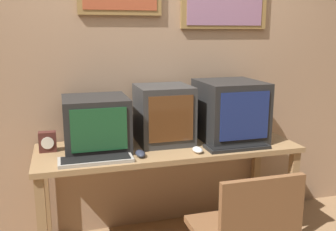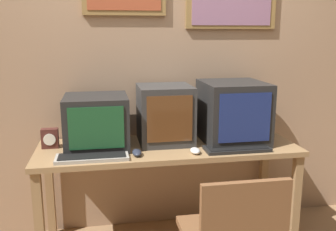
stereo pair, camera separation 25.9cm
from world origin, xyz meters
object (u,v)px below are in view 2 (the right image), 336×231
Objects in this scene: monitor_left at (97,122)px; desk_lamp at (263,97)px; mouse_near_keyboard at (137,153)px; mouse_far_corner at (195,151)px; monitor_right at (233,112)px; monitor_center at (165,114)px; keyboard_side at (237,149)px; desk_clock at (50,138)px; keyboard_main at (92,157)px.

monitor_left is 1.30m from desk_lamp.
mouse_near_keyboard is 0.38m from mouse_far_corner.
monitor_left is 0.97m from monitor_right.
monitor_center is at bearing 3.98° from monitor_left.
mouse_near_keyboard is (0.25, -0.24, -0.16)m from monitor_left.
keyboard_side is 3.22× the size of desk_clock.
desk_lamp is at bearing 17.03° from keyboard_main.
mouse_far_corner is at bearing -177.14° from keyboard_side.
mouse_near_keyboard is at bearing -159.53° from desk_lamp.
mouse_far_corner is (0.63, -0.27, -0.16)m from monitor_left.
monitor_center is 0.62m from keyboard_main.
monitor_right is (0.97, -0.02, 0.04)m from monitor_left.
monitor_left is at bearing -176.02° from monitor_center.
keyboard_main is 0.29m from mouse_near_keyboard.
desk_lamp is at bearing 6.45° from monitor_left.
desk_lamp reaches higher than monitor_left.
mouse_far_corner is (-0.29, -0.01, 0.01)m from keyboard_side.
monitor_right reaches higher than monitor_left.
keyboard_main is at bearing -179.64° from keyboard_side.
monitor_left reaches higher than mouse_near_keyboard.
desk_lamp is (1.32, 0.40, 0.28)m from keyboard_main.
monitor_right is 1.19× the size of desk_lamp.
desk_clock is at bearing -176.03° from desk_lamp.
monitor_center reaches higher than desk_lamp.
keyboard_side is at bearing -101.11° from monitor_right.
monitor_right is 4.66× the size of mouse_far_corner.
mouse_far_corner is at bearing -147.61° from desk_lamp.
desk_lamp is at bearing 20.47° from mouse_near_keyboard.
desk_lamp is at bearing 28.77° from monitor_right.
monitor_right reaches higher than keyboard_side.
mouse_far_corner is at bearing -3.99° from mouse_near_keyboard.
desk_clock is at bearing 173.97° from monitor_left.
monitor_right reaches higher than desk_clock.
mouse_far_corner is at bearing -144.53° from monitor_right.
mouse_far_corner is (0.67, -0.01, 0.01)m from keyboard_main.
monitor_left is 4.13× the size of mouse_far_corner.
monitor_right is 3.54× the size of desk_clock.
monitor_right is 0.78m from mouse_near_keyboard.
keyboard_main is (-1.01, -0.23, -0.21)m from monitor_right.
mouse_near_keyboard is at bearing -43.59° from monitor_left.
monitor_center is at bearing -172.06° from desk_lamp.
mouse_near_keyboard is at bearing -25.55° from desk_clock.
keyboard_main is at bearing -97.22° from monitor_left.
mouse_far_corner is at bearing -17.46° from desk_clock.
keyboard_side is at bearing 0.36° from keyboard_main.
keyboard_main and keyboard_side have the same top height.
mouse_far_corner is (0.15, -0.30, -0.19)m from monitor_center.
mouse_near_keyboard is 0.64m from desk_clock.
keyboard_main is at bearing -176.38° from mouse_near_keyboard.
mouse_near_keyboard is at bearing 3.62° from keyboard_main.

